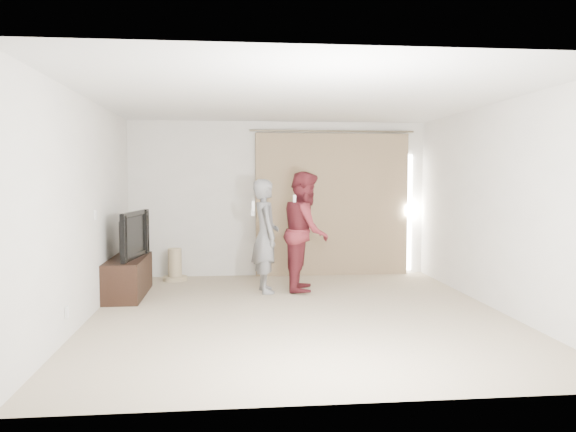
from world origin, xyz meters
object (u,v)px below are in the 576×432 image
object	(u,v)px
tv_console	(128,277)
person_man	(265,236)
person_woman	(306,231)
tv	(127,235)

from	to	relation	value
tv_console	person_man	xyz separation A→B (m)	(1.94, 0.06, 0.55)
tv_console	person_woman	distance (m)	2.62
tv	person_woman	xyz separation A→B (m)	(2.54, 0.14, 0.01)
person_woman	person_man	bearing A→B (deg)	-172.53
tv_console	person_man	distance (m)	2.02
tv	person_man	distance (m)	1.94
tv_console	person_woman	xyz separation A→B (m)	(2.54, 0.14, 0.61)
person_man	tv_console	bearing A→B (deg)	-178.22
person_man	tv	bearing A→B (deg)	-178.22
tv_console	person_woman	bearing A→B (deg)	3.13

